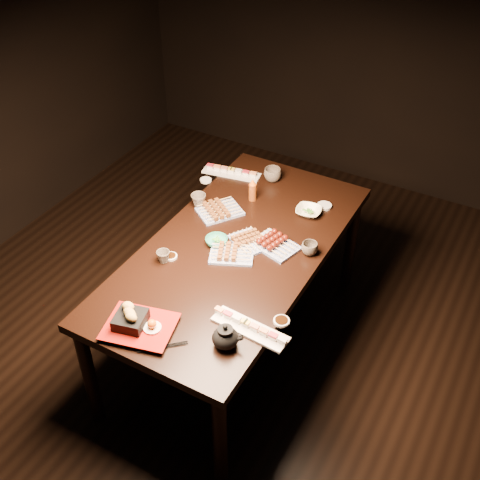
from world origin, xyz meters
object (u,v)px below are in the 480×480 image
edamame_bowl_cream (309,211)px  teacup_far_left (199,200)px  teapot (225,336)px  edamame_bowl_green (216,241)px  teacup_far_right (273,175)px  condiment_bottle (253,189)px  tempura_tray (139,321)px  dining_table (236,298)px  sushi_platter_far (231,171)px  yakitori_plate_right (249,240)px  teacup_near_left (163,257)px  yakitori_plate_left (220,208)px  yakitori_plate_center (232,252)px  teacup_mid_right (310,248)px  sushi_platter_near (250,326)px

edamame_bowl_cream → teacup_far_left: size_ratio=1.65×
teapot → edamame_bowl_green: bearing=109.1°
teacup_far_right → condiment_bottle: size_ratio=0.74×
edamame_bowl_cream → condiment_bottle: (-0.35, -0.03, 0.05)m
edamame_bowl_green → teacup_far_right: (-0.02, 0.72, 0.02)m
tempura_tray → condiment_bottle: condiment_bottle is taller
edamame_bowl_green → teapot: 0.73m
dining_table → sushi_platter_far: 0.84m
dining_table → teapot: bearing=-76.1°
yakitori_plate_right → teacup_far_left: bearing=-169.5°
sushi_platter_far → edamame_bowl_cream: sushi_platter_far is taller
tempura_tray → teacup_near_left: size_ratio=4.49×
teacup_near_left → teapot: (0.58, -0.34, 0.03)m
teacup_near_left → condiment_bottle: condiment_bottle is taller
sushi_platter_far → edamame_bowl_cream: size_ratio=2.52×
sushi_platter_far → yakitori_plate_left: (0.15, -0.40, 0.01)m
yakitori_plate_right → condiment_bottle: size_ratio=1.47×
yakitori_plate_center → teacup_mid_right: size_ratio=2.63×
sushi_platter_far → teapot: teapot is taller
condiment_bottle → sushi_platter_far: bearing=143.7°
sushi_platter_far → edamame_bowl_green: (0.28, -0.65, -0.00)m
teacup_far_left → edamame_bowl_green: bearing=-42.8°
yakitori_plate_left → teapot: (0.54, -0.86, 0.03)m
teacup_near_left → condiment_bottle: 0.74m
yakitori_plate_left → teacup_far_left: size_ratio=2.75×
edamame_bowl_green → tempura_tray: tempura_tray is taller
dining_table → edamame_bowl_green: size_ratio=14.67×
dining_table → teacup_far_right: 0.82m
yakitori_plate_left → edamame_bowl_green: 0.29m
edamame_bowl_green → yakitori_plate_left: bearing=117.1°
edamame_bowl_cream → teapot: 1.10m
edamame_bowl_green → teapot: (0.41, -0.60, 0.04)m
yakitori_plate_right → yakitori_plate_left: (-0.28, 0.17, 0.00)m
edamame_bowl_cream → teacup_far_right: bearing=147.8°
edamame_bowl_green → yakitori_plate_right: bearing=30.4°
sushi_platter_near → edamame_bowl_green: sushi_platter_near is taller
teacup_far_right → yakitori_plate_center: bearing=-79.5°
tempura_tray → yakitori_plate_left: bearing=84.8°
sushi_platter_far → teacup_far_right: 0.27m
yakitori_plate_left → tempura_tray: size_ratio=0.77×
teacup_near_left → edamame_bowl_cream: bearing=57.1°
dining_table → teacup_far_right: (-0.13, 0.70, 0.42)m
condiment_bottle → teacup_near_left: bearing=-100.7°
edamame_bowl_cream → teapot: teapot is taller
yakitori_plate_right → teacup_mid_right: teacup_mid_right is taller
condiment_bottle → edamame_bowl_cream: bearing=4.8°
yakitori_plate_center → teacup_near_left: bearing=-167.6°
yakitori_plate_left → edamame_bowl_cream: 0.52m
yakitori_plate_right → edamame_bowl_cream: yakitori_plate_right is taller
dining_table → yakitori_plate_center: (0.01, -0.07, 0.40)m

